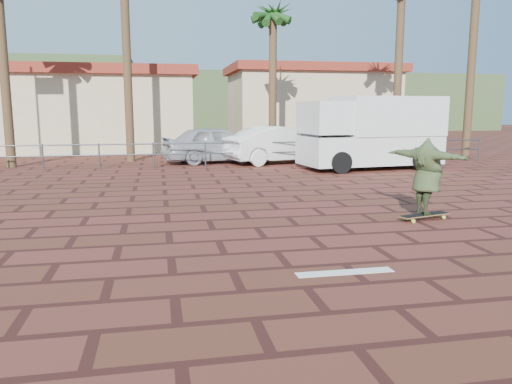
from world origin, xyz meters
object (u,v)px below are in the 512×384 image
Objects in this scene: longboard at (425,215)px; campervan at (371,131)px; car_silver at (217,144)px; car_white at (280,145)px; skateboarder at (427,176)px.

campervan is at bearing 57.80° from longboard.
car_silver reaches higher than car_white.
car_silver is (-2.89, 12.12, 0.69)m from longboard.
car_white reaches higher than longboard.
car_white is at bearing -20.66° from skateboarder.
skateboarder is at bearing 164.98° from car_white.
skateboarder is at bearing -113.71° from campervan.
longboard is at bearing 164.98° from car_white.
campervan reaches higher than skateboarder.
car_white is (2.60, -0.79, -0.01)m from car_silver.
car_silver is 2.72m from car_white.
campervan is (2.67, 8.75, 1.34)m from longboard.
car_silver reaches higher than longboard.
car_white is at bearing 76.21° from longboard.
campervan is at bearing -147.48° from car_white.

